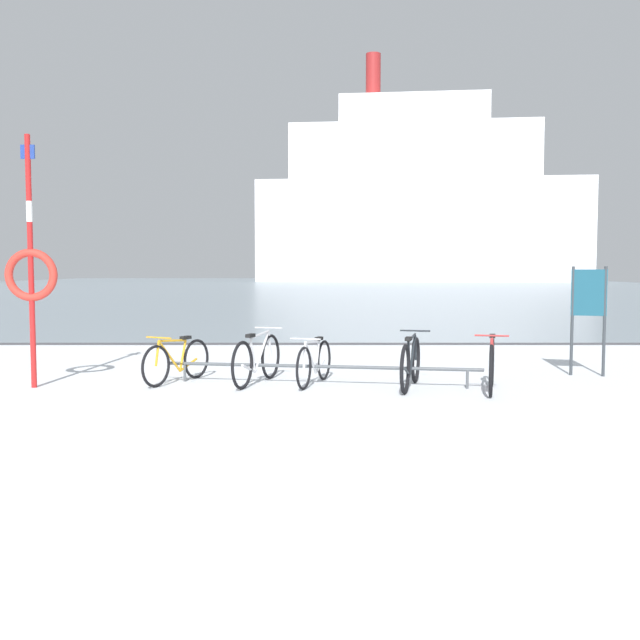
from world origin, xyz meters
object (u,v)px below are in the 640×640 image
bicycle_4 (488,365)px  bicycle_0 (173,361)px  bicycle_2 (311,362)px  rescue_post (27,269)px  info_sign (585,303)px  bicycle_3 (407,363)px  bicycle_1 (254,359)px  ferry_ship (415,206)px

bicycle_4 → bicycle_0: bearing=170.7°
bicycle_2 → rescue_post: size_ratio=0.42×
info_sign → bicycle_3: bearing=-158.2°
info_sign → rescue_post: rescue_post is taller
bicycle_1 → ferry_ship: bearing=80.8°
bicycle_0 → ferry_ship: (15.05, 84.83, 9.57)m
bicycle_2 → bicycle_0: bearing=175.1°
bicycle_1 → bicycle_2: size_ratio=1.12×
bicycle_0 → bicycle_3: (3.52, -0.48, 0.03)m
bicycle_4 → bicycle_1: bearing=169.0°
bicycle_4 → info_sign: (1.91, 1.50, 0.81)m
bicycle_3 → info_sign: size_ratio=0.96×
bicycle_3 → rescue_post: bearing=179.5°
bicycle_0 → bicycle_4: 4.70m
info_sign → rescue_post: 8.66m
bicycle_2 → ferry_ship: (12.95, 85.01, 9.57)m
bicycle_2 → info_sign: bearing=11.6°
bicycle_4 → rescue_post: (-6.65, 0.33, 1.36)m
bicycle_1 → bicycle_4: 3.46m
bicycle_0 → ferry_ship: bearing=79.9°
rescue_post → bicycle_0: bearing=12.1°
rescue_post → bicycle_4: bearing=-2.8°
info_sign → ferry_ship: (8.50, 84.10, 8.72)m
bicycle_1 → bicycle_2: bicycle_1 is taller
bicycle_3 → bicycle_4: (1.12, -0.28, 0.01)m
bicycle_0 → bicycle_2: (2.10, -0.18, 0.00)m
bicycle_0 → bicycle_4: size_ratio=0.88×
rescue_post → ferry_ship: size_ratio=0.09×
bicycle_1 → bicycle_4: bicycle_4 is taller
bicycle_1 → bicycle_2: 0.87m
ferry_ship → rescue_post: bearing=-101.3°
bicycle_3 → bicycle_0: bearing=172.3°
bicycle_2 → rescue_post: bearing=-176.5°
rescue_post → ferry_ship: bearing=78.7°
bicycle_2 → info_sign: 4.62m
ferry_ship → bicycle_1: bearing=-99.2°
bicycle_2 → bicycle_3: size_ratio=0.90×
bicycle_2 → rescue_post: rescue_post is taller
bicycle_2 → ferry_ship: bearing=81.3°
bicycle_3 → bicycle_4: size_ratio=1.03×
bicycle_3 → rescue_post: rescue_post is taller
bicycle_1 → bicycle_3: 2.31m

